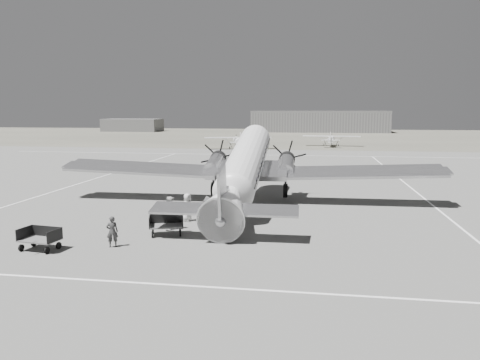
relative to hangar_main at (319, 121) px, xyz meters
name	(u,v)px	position (x,y,z in m)	size (l,w,h in m)	color
ground	(260,211)	(-5.00, -120.00, -3.30)	(260.00, 260.00, 0.00)	slate
taxi_line_near	(219,288)	(-5.00, -134.00, -3.29)	(60.00, 0.15, 0.01)	white
taxi_line_right	(448,217)	(7.00, -120.00, -3.29)	(0.15, 80.00, 0.01)	white
taxi_line_left	(83,182)	(-23.00, -110.00, -3.29)	(0.15, 60.00, 0.01)	white
taxi_line_horizon	(290,155)	(-5.00, -80.00, -3.29)	(90.00, 0.15, 0.01)	white
grass_infield	(301,136)	(-5.00, -25.00, -3.30)	(260.00, 90.00, 0.01)	#625F53
hangar_main	(319,121)	(0.00, 0.00, 0.00)	(42.00, 14.00, 6.60)	slate
shed_secondary	(133,125)	(-60.00, -5.00, -1.30)	(18.00, 10.00, 4.00)	#595959
dc3_airliner	(244,168)	(-6.28, -118.74, -0.58)	(28.59, 19.84, 5.45)	silver
light_plane_left	(238,142)	(-14.59, -70.37, -2.08)	(11.76, 9.54, 2.44)	silver
light_plane_right	(331,140)	(1.69, -60.56, -2.17)	(10.89, 8.84, 2.26)	silver
baggage_cart_near	(166,225)	(-9.37, -126.92, -2.75)	(1.94, 1.37, 1.09)	#595959
baggage_cart_far	(40,239)	(-14.59, -130.55, -2.76)	(1.92, 1.36, 1.08)	#595959
ground_crew	(112,232)	(-11.32, -129.50, -2.52)	(0.57, 0.38, 1.57)	#323232
ramp_agent	(171,213)	(-9.50, -125.68, -2.35)	(0.93, 0.72, 1.91)	silver
passenger	(187,207)	(-9.10, -123.56, -2.44)	(0.84, 0.55, 1.72)	silver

